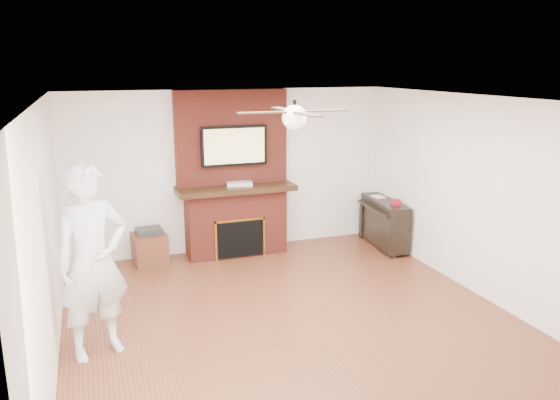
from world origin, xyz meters
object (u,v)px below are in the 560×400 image
object	(u,v)px
fireplace	(234,190)
person	(93,262)
side_table	(150,247)
piano	(384,222)

from	to	relation	value
fireplace	person	distance (m)	3.29
person	side_table	size ratio (longest dim) A/B	3.66
person	piano	size ratio (longest dim) A/B	1.64
fireplace	piano	bearing A→B (deg)	-13.32
side_table	piano	xyz separation A→B (m)	(3.63, -0.48, 0.16)
fireplace	piano	distance (m)	2.45
fireplace	side_table	bearing A→B (deg)	-177.08
fireplace	piano	world-z (taller)	fireplace
side_table	fireplace	bearing A→B (deg)	-2.94
side_table	piano	bearing A→B (deg)	-13.40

